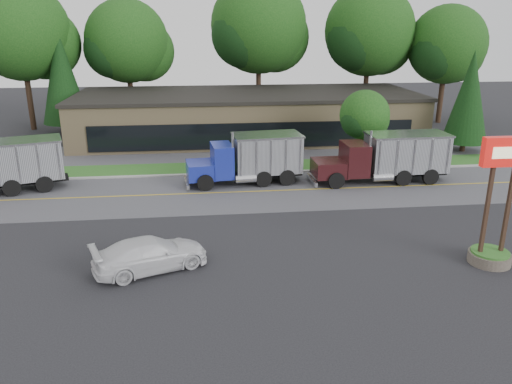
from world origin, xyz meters
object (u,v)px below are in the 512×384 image
Objects in this scene: bilo_sign at (495,222)px; dump_truck_maroon at (388,156)px; dump_truck_blue at (251,157)px; rally_car at (151,254)px.

dump_truck_maroon is at bearing 90.90° from bilo_sign.
dump_truck_blue is 9.51m from dump_truck_maroon.
rally_car is (-15.30, -11.66, -1.07)m from dump_truck_maroon.
dump_truck_blue is at bearing -5.95° from dump_truck_maroon.
dump_truck_blue is 0.85× the size of dump_truck_maroon.
bilo_sign reaches higher than dump_truck_maroon.
bilo_sign is 12.77m from dump_truck_maroon.
bilo_sign is 15.59m from rally_car.
rally_car is (-15.50, 1.10, -1.28)m from bilo_sign.
dump_truck_blue is at bearing -46.64° from rally_car.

